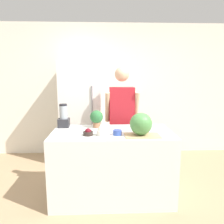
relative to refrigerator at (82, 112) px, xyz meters
The scene contains 12 objects.
ground_plane 2.00m from the refrigerator, 73.17° to the right, with size 14.00×14.00×0.00m, color tan.
wall_back 0.75m from the refrigerator, 38.61° to the left, with size 8.00×0.06×2.60m.
counter_island 1.48m from the refrigerator, 68.60° to the right, with size 1.54×0.77×0.90m.
refrigerator is the anchor object (origin of this frame).
person 0.93m from the refrigerator, 41.92° to the right, with size 0.53×0.27×1.74m.
cutting_board 1.75m from the refrigerator, 60.48° to the right, with size 0.42×0.23×0.01m.
watermelon 1.74m from the refrigerator, 60.71° to the right, with size 0.27×0.27×0.27m.
bowl_cherries 1.48m from the refrigerator, 81.65° to the right, with size 0.12×0.12×0.09m.
bowl_cream 1.52m from the refrigerator, 75.29° to the right, with size 0.13×0.13×0.12m.
bowl_small_blue 1.57m from the refrigerator, 68.81° to the right, with size 0.11×0.11×0.06m.
blender 1.05m from the refrigerator, 98.17° to the right, with size 0.15×0.15×0.33m.
potted_plant 1.12m from the refrigerator, 73.97° to the right, with size 0.18×0.18×0.24m.
Camera 1 is at (-0.12, -2.33, 1.65)m, focal length 35.00 mm.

